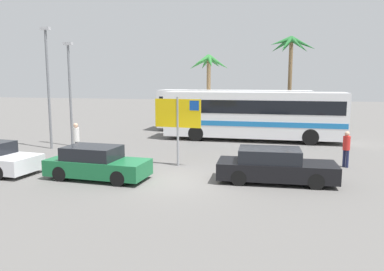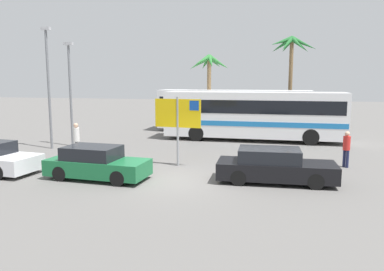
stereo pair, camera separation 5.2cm
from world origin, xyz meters
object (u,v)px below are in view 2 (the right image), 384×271
object	(u,v)px
car_black	(274,166)
pedestrian_crossing_lot	(76,137)
bus_front_coach	(253,113)
car_green	(96,163)
pedestrian_near_sign	(347,146)
ferry_sign	(179,116)
bus_rear_coach	(234,108)

from	to	relation	value
car_black	pedestrian_crossing_lot	xyz separation A→B (m)	(-9.85, 2.35, 0.44)
bus_front_coach	pedestrian_crossing_lot	xyz separation A→B (m)	(-8.31, -7.87, -0.71)
bus_front_coach	car_green	world-z (taller)	bus_front_coach
car_green	pedestrian_crossing_lot	distance (m)	4.52
pedestrian_crossing_lot	pedestrian_near_sign	world-z (taller)	pedestrian_crossing_lot
ferry_sign	car_green	size ratio (longest dim) A/B	0.77
ferry_sign	pedestrian_near_sign	world-z (taller)	ferry_sign
ferry_sign	pedestrian_near_sign	xyz separation A→B (m)	(7.49, 1.45, -1.35)
pedestrian_crossing_lot	pedestrian_near_sign	size ratio (longest dim) A/B	1.09
bus_rear_coach	car_black	world-z (taller)	bus_rear_coach
car_green	pedestrian_crossing_lot	bearing A→B (deg)	133.12
car_black	ferry_sign	bearing A→B (deg)	154.26
bus_front_coach	ferry_sign	bearing A→B (deg)	-108.57
bus_front_coach	ferry_sign	xyz separation A→B (m)	(-2.80, -8.35, 0.54)
pedestrian_crossing_lot	pedestrian_near_sign	distance (m)	13.03
pedestrian_crossing_lot	car_black	bearing A→B (deg)	132.73
car_green	pedestrian_crossing_lot	size ratio (longest dim) A/B	2.30
bus_front_coach	car_green	distance (m)	12.62
ferry_sign	pedestrian_crossing_lot	xyz separation A→B (m)	(-5.50, 0.48, -1.25)
bus_rear_coach	car_green	distance (m)	15.71
bus_rear_coach	car_green	world-z (taller)	bus_rear_coach
pedestrian_crossing_lot	pedestrian_near_sign	xyz separation A→B (m)	(12.99, 0.97, -0.10)
ferry_sign	pedestrian_crossing_lot	bearing A→B (deg)	-179.93
car_green	pedestrian_near_sign	xyz separation A→B (m)	(10.12, 4.43, 0.34)
bus_rear_coach	car_black	size ratio (longest dim) A/B	2.51
pedestrian_near_sign	bus_rear_coach	bearing A→B (deg)	-98.49
bus_rear_coach	car_black	bearing A→B (deg)	-76.88
ferry_sign	bus_front_coach	bearing A→B (deg)	76.47
bus_rear_coach	pedestrian_near_sign	xyz separation A→B (m)	(6.44, -10.80, -0.81)
bus_front_coach	pedestrian_near_sign	size ratio (longest dim) A/B	6.96
ferry_sign	pedestrian_near_sign	size ratio (longest dim) A/B	1.94
car_black	bus_front_coach	bearing A→B (deg)	96.17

